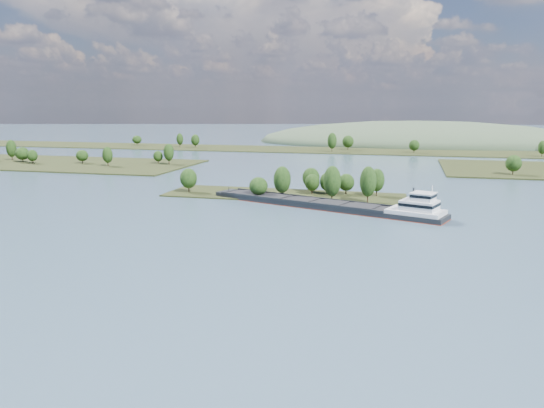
# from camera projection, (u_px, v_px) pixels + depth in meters

# --- Properties ---
(ground) EXTENTS (1800.00, 1800.00, 0.00)m
(ground) POSITION_uv_depth(u_px,v_px,m) (240.00, 227.00, 165.94)
(ground) COLOR #384F61
(ground) RESTS_ON ground
(tree_island) EXTENTS (100.00, 31.10, 15.37)m
(tree_island) POSITION_uv_depth(u_px,v_px,m) (297.00, 188.00, 219.52)
(tree_island) COLOR black
(tree_island) RESTS_ON ground
(back_shoreline) EXTENTS (900.00, 60.00, 16.34)m
(back_shoreline) POSITION_uv_depth(u_px,v_px,m) (355.00, 150.00, 429.97)
(back_shoreline) COLOR black
(back_shoreline) RESTS_ON ground
(hill_west) EXTENTS (320.00, 160.00, 44.00)m
(hill_west) POSITION_uv_depth(u_px,v_px,m) (419.00, 144.00, 512.80)
(hill_west) COLOR #384B34
(hill_west) RESTS_ON ground
(cargo_barge) EXTENTS (91.60, 41.63, 12.62)m
(cargo_barge) POSITION_uv_depth(u_px,v_px,m) (337.00, 205.00, 194.18)
(cargo_barge) COLOR black
(cargo_barge) RESTS_ON ground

